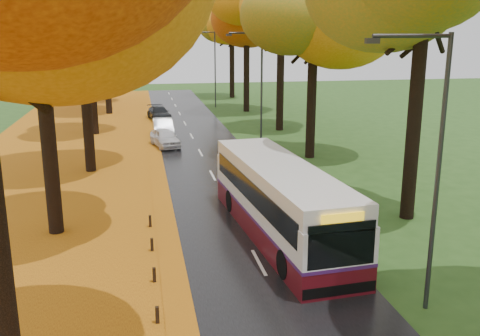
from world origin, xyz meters
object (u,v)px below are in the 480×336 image
object	(u,v)px
streetlamp_far	(213,63)
streetlamp_near	(431,155)
bus	(280,199)
streetlamp_mid	(258,82)
car_white	(165,138)
car_silver	(163,127)
car_dark	(159,113)

from	to	relation	value
streetlamp_far	streetlamp_near	bearing A→B (deg)	-90.00
streetlamp_far	bus	world-z (taller)	streetlamp_far
streetlamp_mid	car_white	world-z (taller)	streetlamp_mid
streetlamp_mid	car_silver	size ratio (longest dim) A/B	1.92
streetlamp_far	car_white	bearing A→B (deg)	-107.51
streetlamp_far	car_silver	bearing A→B (deg)	-111.44
streetlamp_far	car_dark	size ratio (longest dim) A/B	1.92
car_dark	car_white	bearing A→B (deg)	-99.07
streetlamp_near	bus	distance (m)	7.59
streetlamp_near	car_silver	world-z (taller)	streetlamp_near
car_dark	streetlamp_far	bearing A→B (deg)	41.71
streetlamp_mid	car_silver	bearing A→B (deg)	133.78
streetlamp_near	car_white	xyz separation A→B (m)	(-6.17, 24.44, -4.03)
bus	car_white	bearing A→B (deg)	96.55
streetlamp_near	streetlamp_far	xyz separation A→B (m)	(0.00, 44.00, 0.00)
streetlamp_far	car_silver	size ratio (longest dim) A/B	1.92
streetlamp_near	streetlamp_mid	bearing A→B (deg)	90.00
bus	car_silver	distance (m)	22.29
streetlamp_near	streetlamp_mid	world-z (taller)	same
car_silver	streetlamp_near	bearing A→B (deg)	-78.92
bus	car_dark	xyz separation A→B (m)	(-3.55, 30.19, -0.92)
streetlamp_far	bus	size ratio (longest dim) A/B	0.71
streetlamp_far	bus	distance (m)	37.80
car_white	car_dark	world-z (taller)	car_white
streetlamp_far	car_silver	distance (m)	17.23
streetlamp_far	car_dark	bearing A→B (deg)	-129.53
streetlamp_near	car_silver	bearing A→B (deg)	102.18
streetlamp_mid	streetlamp_far	xyz separation A→B (m)	(0.00, 22.00, 0.00)
streetlamp_near	bus	xyz separation A→B (m)	(-2.56, 6.42, -3.15)
bus	car_dark	world-z (taller)	bus
car_dark	car_silver	bearing A→B (deg)	-98.92
streetlamp_near	car_white	bearing A→B (deg)	104.17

